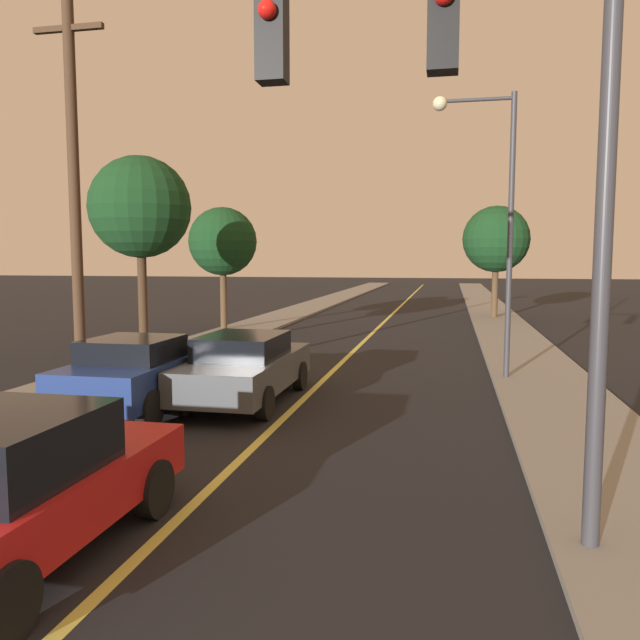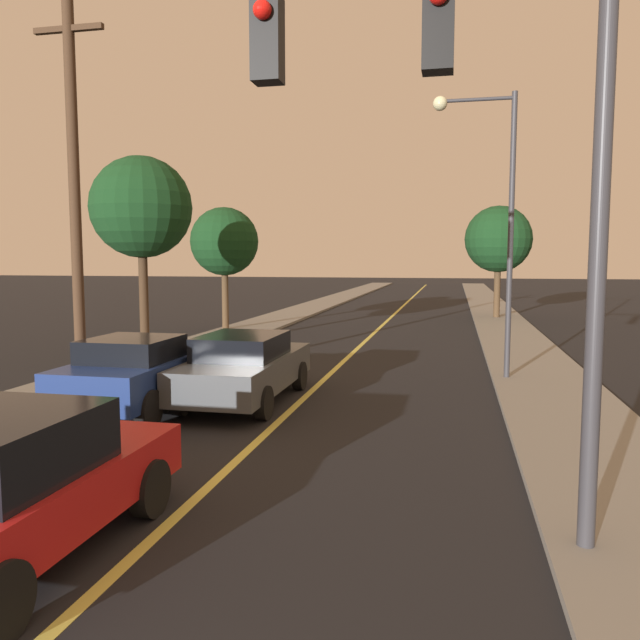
% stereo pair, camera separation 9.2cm
% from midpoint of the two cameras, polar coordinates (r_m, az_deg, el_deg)
% --- Properties ---
extents(road_surface, '(8.45, 80.00, 0.01)m').
position_cam_midpoint_polar(road_surface, '(37.60, 7.24, 0.86)').
color(road_surface, black).
rests_on(road_surface, ground).
extents(sidewalk_left, '(2.50, 80.00, 0.12)m').
position_cam_midpoint_polar(sidewalk_left, '(38.45, -0.91, 1.09)').
color(sidewalk_left, gray).
rests_on(sidewalk_left, ground).
extents(sidewalk_right, '(2.50, 80.00, 0.12)m').
position_cam_midpoint_polar(sidewalk_right, '(37.53, 15.60, 0.77)').
color(sidewalk_right, gray).
rests_on(sidewalk_right, ground).
extents(car_near_lane_front, '(1.95, 4.17, 1.58)m').
position_cam_midpoint_polar(car_near_lane_front, '(7.28, -26.27, -13.48)').
color(car_near_lane_front, red).
rests_on(car_near_lane_front, ground).
extents(car_near_lane_second, '(1.95, 4.63, 1.50)m').
position_cam_midpoint_polar(car_near_lane_second, '(13.63, -6.72, -4.25)').
color(car_near_lane_second, '#474C51').
rests_on(car_near_lane_second, ground).
extents(car_outer_lane_second, '(1.96, 3.83, 1.54)m').
position_cam_midpoint_polar(car_outer_lane_second, '(13.18, -16.29, -4.64)').
color(car_outer_lane_second, navy).
rests_on(car_outer_lane_second, ground).
extents(traffic_signal_mast, '(4.13, 0.42, 6.21)m').
position_cam_midpoint_polar(traffic_signal_mast, '(6.87, 13.83, 17.32)').
color(traffic_signal_mast, '#333338').
rests_on(traffic_signal_mast, ground).
extents(streetlamp_right, '(2.03, 0.36, 7.04)m').
position_cam_midpoint_polar(streetlamp_right, '(16.36, 15.58, 10.88)').
color(streetlamp_right, '#333338').
rests_on(streetlamp_right, ground).
extents(utility_pole_left, '(1.60, 0.24, 8.40)m').
position_cam_midpoint_polar(utility_pole_left, '(14.68, -21.35, 10.62)').
color(utility_pole_left, '#422D1E').
rests_on(utility_pole_left, ground).
extents(tree_left_near, '(3.14, 3.14, 6.15)m').
position_cam_midpoint_polar(tree_left_near, '(20.41, -15.90, 9.82)').
color(tree_left_near, '#3D2B1C').
rests_on(tree_left_near, ground).
extents(tree_left_far, '(2.88, 2.88, 5.15)m').
position_cam_midpoint_polar(tree_left_far, '(26.82, -8.64, 7.07)').
color(tree_left_far, '#4C3823').
rests_on(tree_left_far, ground).
extents(tree_right_near, '(3.36, 3.36, 5.66)m').
position_cam_midpoint_polar(tree_right_near, '(33.13, 16.08, 7.09)').
color(tree_right_near, '#4C3823').
rests_on(tree_right_near, ground).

